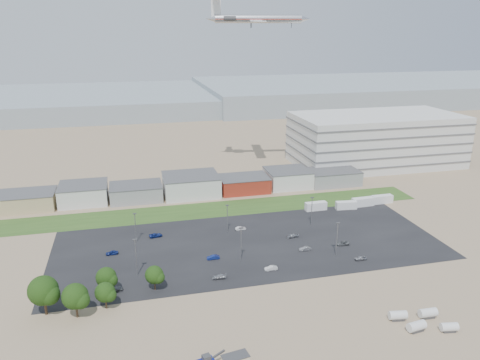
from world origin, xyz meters
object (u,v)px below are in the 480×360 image
object	(u,v)px
storage_tank_nw	(398,315)
parked_car_4	(213,257)
box_trailer_a	(316,206)
parked_car_12	(292,236)
parked_car_5	(112,253)
parked_car_3	(219,277)
parked_car_1	(305,249)
parked_car_13	(271,268)
tree_far_left	(44,294)
parked_car_0	(343,243)
parked_car_2	(361,258)
parked_car_9	(156,235)
parked_car_10	(114,289)
airliner	(258,19)
parked_car_11	(241,228)

from	to	relation	value
storage_tank_nw	parked_car_4	distance (m)	53.75
box_trailer_a	parked_car_12	world-z (taller)	box_trailer_a
parked_car_4	parked_car_5	size ratio (longest dim) A/B	1.03
parked_car_3	parked_car_5	distance (m)	35.73
parked_car_1	parked_car_13	world-z (taller)	parked_car_13
tree_far_left	parked_car_0	world-z (taller)	tree_far_left
parked_car_3	parked_car_12	xyz separation A→B (m)	(28.33, 20.28, -0.02)
parked_car_13	parked_car_2	bearing A→B (deg)	87.88
box_trailer_a	parked_car_9	world-z (taller)	box_trailer_a
parked_car_0	parked_car_12	bearing A→B (deg)	-121.97
parked_car_4	parked_car_10	world-z (taller)	parked_car_10
airliner	parked_car_1	size ratio (longest dim) A/B	12.43
storage_tank_nw	parked_car_3	bearing A→B (deg)	142.08
parked_car_4	parked_car_11	bearing A→B (deg)	145.47
parked_car_0	parked_car_1	bearing A→B (deg)	-83.92
box_trailer_a	parked_car_4	bearing A→B (deg)	-147.75
airliner	box_trailer_a	bearing A→B (deg)	-70.82
parked_car_1	parked_car_9	xyz separation A→B (m)	(-43.50, 20.95, -0.01)
tree_far_left	airliner	size ratio (longest dim) A/B	0.25
parked_car_0	parked_car_11	size ratio (longest dim) A/B	1.13
storage_tank_nw	parked_car_4	world-z (taller)	storage_tank_nw
airliner	parked_car_5	world-z (taller)	airliner
tree_far_left	parked_car_2	bearing A→B (deg)	4.93
storage_tank_nw	parked_car_9	world-z (taller)	storage_tank_nw
parked_car_2	parked_car_4	xyz separation A→B (m)	(-41.83, 10.79, 0.02)
parked_car_4	box_trailer_a	bearing A→B (deg)	123.86
airliner	parked_car_9	world-z (taller)	airliner
parked_car_3	parked_car_4	xyz separation A→B (m)	(0.52, 11.52, 0.03)
tree_far_left	storage_tank_nw	bearing A→B (deg)	-15.32
parked_car_4	parked_car_9	bearing A→B (deg)	-142.06
parked_car_1	parked_car_12	size ratio (longest dim) A/B	0.94
parked_car_5	parked_car_13	size ratio (longest dim) A/B	1.00
parked_car_2	parked_car_10	world-z (taller)	parked_car_10
parked_car_4	parked_car_5	xyz separation A→B (m)	(-28.91, 10.17, 0.00)
parked_car_5	parked_car_13	world-z (taller)	parked_car_5
box_trailer_a	airliner	distance (m)	84.64
parked_car_3	parked_car_12	bearing A→B (deg)	131.04
parked_car_9	parked_car_13	size ratio (longest dim) A/B	1.17
parked_car_1	parked_car_12	xyz separation A→B (m)	(-0.42, 9.98, -0.03)
parked_car_11	parked_car_13	xyz separation A→B (m)	(1.63, -28.93, 0.02)
box_trailer_a	parked_car_3	world-z (taller)	box_trailer_a
parked_car_3	parked_car_4	world-z (taller)	parked_car_4
parked_car_2	parked_car_11	bearing A→B (deg)	-133.22
tree_far_left	box_trailer_a	bearing A→B (deg)	28.49
parked_car_10	parked_car_11	world-z (taller)	parked_car_10
airliner	parked_car_10	bearing A→B (deg)	-115.53
parked_car_5	parked_car_11	xyz separation A→B (m)	(41.81, 8.43, -0.04)
airliner	parked_car_9	size ratio (longest dim) A/B	10.58
parked_car_10	parked_car_11	distance (m)	50.71
box_trailer_a	parked_car_4	size ratio (longest dim) A/B	2.17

